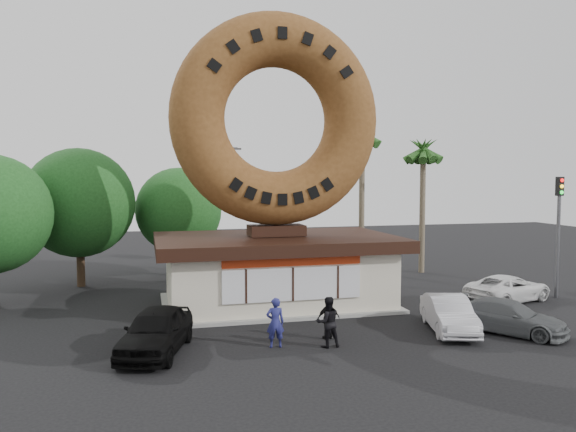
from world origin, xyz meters
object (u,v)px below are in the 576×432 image
(giant_donut, at_px, (276,120))
(person_right, at_px, (328,319))
(donut_shop, at_px, (276,268))
(street_lamp, at_px, (212,202))
(person_left, at_px, (275,323))
(person_center, at_px, (328,322))
(car_black, at_px, (156,331))
(car_silver, at_px, (449,314))
(car_grey, at_px, (508,317))
(car_white, at_px, (508,288))
(traffic_signal, at_px, (559,221))

(giant_donut, relative_size, person_right, 6.37)
(donut_shop, height_order, street_lamp, street_lamp)
(person_left, relative_size, person_center, 0.99)
(person_right, distance_m, car_black, 6.29)
(car_silver, xyz_separation_m, car_grey, (2.11, -0.79, -0.06))
(donut_shop, relative_size, person_right, 7.25)
(car_white, bearing_deg, car_black, 85.01)
(person_right, distance_m, car_silver, 4.94)
(person_center, xyz_separation_m, car_black, (-5.95, 0.80, -0.12))
(giant_donut, xyz_separation_m, car_silver, (5.53, -6.20, -8.03))
(giant_donut, distance_m, car_silver, 11.56)
(donut_shop, bearing_deg, car_black, -132.78)
(person_right, height_order, car_grey, person_right)
(donut_shop, distance_m, person_center, 7.01)
(person_right, bearing_deg, person_center, 64.88)
(person_right, distance_m, car_grey, 7.11)
(car_black, relative_size, car_silver, 1.11)
(traffic_signal, relative_size, car_grey, 1.39)
(person_left, bearing_deg, donut_shop, -99.12)
(traffic_signal, distance_m, car_black, 20.36)
(donut_shop, height_order, car_white, donut_shop)
(donut_shop, height_order, car_silver, donut_shop)
(car_black, height_order, car_silver, car_black)
(street_lamp, xyz_separation_m, person_right, (2.45, -16.04, -3.71))
(car_black, bearing_deg, person_right, 18.27)
(person_left, relative_size, car_black, 0.39)
(traffic_signal, relative_size, person_left, 3.39)
(street_lamp, xyz_separation_m, person_center, (2.12, -16.97, -3.58))
(car_grey, relative_size, car_white, 0.94)
(giant_donut, height_order, traffic_signal, giant_donut)
(person_left, bearing_deg, person_center, 171.28)
(donut_shop, distance_m, traffic_signal, 14.30)
(street_lamp, bearing_deg, car_black, -103.35)
(giant_donut, height_order, car_white, giant_donut)
(person_center, xyz_separation_m, car_white, (10.88, 4.84, -0.26))
(person_right, relative_size, car_grey, 0.35)
(traffic_signal, height_order, car_grey, traffic_signal)
(giant_donut, xyz_separation_m, person_left, (-1.56, -6.54, -7.83))
(person_left, height_order, person_right, person_left)
(street_lamp, distance_m, person_right, 16.65)
(giant_donut, bearing_deg, traffic_signal, -8.17)
(person_center, distance_m, car_black, 6.01)
(car_black, height_order, car_white, car_black)
(car_white, bearing_deg, street_lamp, 28.50)
(car_white, bearing_deg, person_center, 95.50)
(traffic_signal, xyz_separation_m, person_left, (-15.56, -4.53, -2.97))
(traffic_signal, bearing_deg, car_white, -177.63)
(car_black, relative_size, car_grey, 1.06)
(giant_donut, relative_size, traffic_signal, 1.62)
(giant_donut, bearing_deg, street_lamp, 100.51)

